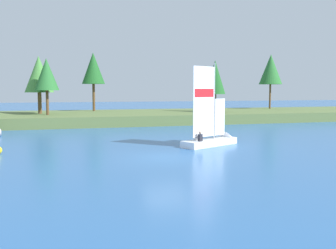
{
  "coord_description": "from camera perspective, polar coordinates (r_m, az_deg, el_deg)",
  "views": [
    {
      "loc": [
        -5.49,
        -20.25,
        3.79
      ],
      "look_at": [
        2.04,
        6.88,
        1.2
      ],
      "focal_mm": 40.31,
      "sensor_mm": 36.0,
      "label": 1
    }
  ],
  "objects": [
    {
      "name": "shore_bank",
      "position": [
        45.31,
        -8.51,
        1.1
      ],
      "size": [
        80.0,
        14.14,
        1.1
      ],
      "primitive_type": "cube",
      "color": "#5B703D",
      "rests_on": "ground"
    },
    {
      "name": "ground_plane",
      "position": [
        21.32,
        -0.33,
        -4.99
      ],
      "size": [
        200.0,
        200.0,
        0.0
      ],
      "primitive_type": "plane",
      "color": "#2D609E"
    },
    {
      "name": "shoreline_tree_right",
      "position": [
        56.18,
        15.27,
        8.03
      ],
      "size": [
        3.25,
        3.25,
        7.73
      ],
      "color": "brown",
      "rests_on": "shore_bank"
    },
    {
      "name": "shoreline_tree_left",
      "position": [
        45.18,
        -18.94,
        7.18
      ],
      "size": [
        3.19,
        3.19,
        6.5
      ],
      "color": "brown",
      "rests_on": "shore_bank"
    },
    {
      "name": "shoreline_tree_midright",
      "position": [
        46.59,
        7.12,
        7.07
      ],
      "size": [
        2.55,
        2.55,
        6.28
      ],
      "color": "brown",
      "rests_on": "shore_bank"
    },
    {
      "name": "shoreline_tree_centre",
      "position": [
        49.15,
        -11.24,
        8.3
      ],
      "size": [
        2.89,
        2.89,
        7.4
      ],
      "color": "brown",
      "rests_on": "shore_bank"
    },
    {
      "name": "sailboat",
      "position": [
        26.41,
        7.3,
        -1.97
      ],
      "size": [
        4.99,
        3.37,
        5.98
      ],
      "rotation": [
        0.0,
        0.0,
        0.48
      ],
      "color": "white",
      "rests_on": "ground"
    },
    {
      "name": "shoreline_tree_midleft",
      "position": [
        42.67,
        -17.89,
        7.19
      ],
      "size": [
        2.58,
        2.58,
        6.06
      ],
      "color": "brown",
      "rests_on": "shore_bank"
    }
  ]
}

